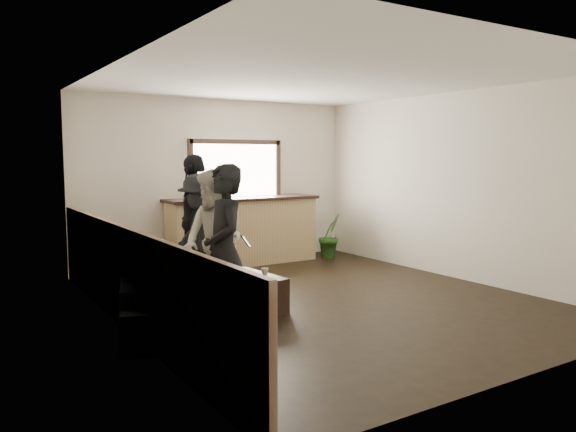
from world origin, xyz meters
TOP-DOWN VIEW (x-y plane):
  - ground at (0.00, 0.00)m, footprint 5.00×6.00m
  - room_shell at (-0.74, 0.00)m, footprint 5.01×6.01m
  - bar_counter at (0.30, 2.70)m, footprint 2.70×0.68m
  - sofa at (-2.15, 0.01)m, footprint 1.34×2.14m
  - coffee_table at (-1.00, 0.09)m, footprint 0.61×0.99m
  - cup_a at (-1.14, 0.20)m, footprint 0.17×0.17m
  - cup_b at (-0.83, -0.01)m, footprint 0.13×0.13m
  - potted_plant at (1.91, 2.37)m, footprint 0.53×0.47m
  - person_a at (-1.70, -0.71)m, footprint 0.54×0.71m
  - person_b at (-1.44, 0.11)m, footprint 0.79×0.93m
  - person_c at (-1.25, 0.89)m, footprint 0.76×1.13m
  - person_d at (-1.03, 1.59)m, footprint 1.03×1.15m

SIDE VIEW (x-z plane):
  - ground at x=0.00m, z-range -0.01..0.01m
  - coffee_table at x=-1.00m, z-range 0.00..0.42m
  - sofa at x=-2.15m, z-range 0.00..0.58m
  - potted_plant at x=1.91m, z-range 0.00..0.82m
  - cup_b at x=-0.83m, z-range 0.42..0.50m
  - cup_a at x=-1.14m, z-range 0.42..0.51m
  - bar_counter at x=0.30m, z-range -0.42..1.71m
  - person_c at x=-1.25m, z-range 0.00..1.62m
  - person_b at x=-1.44m, z-range 0.00..1.69m
  - person_a at x=-1.70m, z-range 0.00..1.76m
  - person_d at x=-1.03m, z-range 0.00..1.87m
  - room_shell at x=-0.74m, z-range 0.07..2.87m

